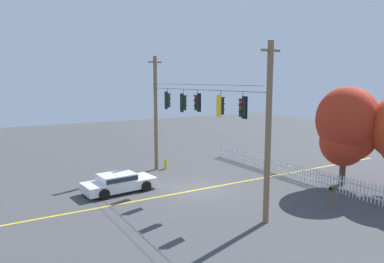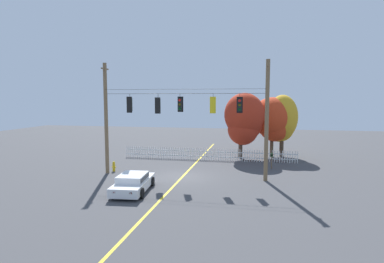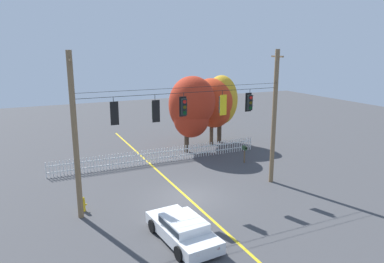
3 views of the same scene
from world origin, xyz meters
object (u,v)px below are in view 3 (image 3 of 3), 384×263
object	(u,v)px
parked_car	(183,229)
autumn_maple_mid	(212,104)
traffic_signal_southbound_primary	(222,105)
roadside_mailbox	(245,149)
autumn_maple_near_fence	(191,106)
traffic_signal_northbound_secondary	(184,107)
autumn_oak_far_east	(219,104)
fire_hydrant	(83,204)
traffic_signal_westbound_side	(249,102)
traffic_signal_northbound_primary	(114,113)
traffic_signal_eastbound_side	(155,111)

from	to	relation	value
parked_car	autumn_maple_mid	bearing A→B (deg)	57.56
traffic_signal_southbound_primary	roadside_mailbox	bearing A→B (deg)	43.26
autumn_maple_near_fence	roadside_mailbox	bearing A→B (deg)	-60.43
traffic_signal_northbound_secondary	autumn_oak_far_east	world-z (taller)	autumn_oak_far_east
traffic_signal_southbound_primary	fire_hydrant	world-z (taller)	traffic_signal_southbound_primary
traffic_signal_westbound_side	parked_car	xyz separation A→B (m)	(-6.38, -4.44, -4.82)
traffic_signal_northbound_secondary	autumn_oak_far_east	xyz separation A→B (m)	(7.99, 10.26, -1.87)
traffic_signal_southbound_primary	roadside_mailbox	size ratio (longest dim) A/B	1.06
autumn_maple_near_fence	traffic_signal_northbound_primary	bearing A→B (deg)	-134.38
autumn_oak_far_east	traffic_signal_northbound_secondary	bearing A→B (deg)	-127.93
fire_hydrant	parked_car	bearing A→B (deg)	-54.19
traffic_signal_northbound_primary	autumn_maple_mid	world-z (taller)	traffic_signal_northbound_primary
traffic_signal_southbound_primary	autumn_maple_near_fence	distance (m)	8.85
roadside_mailbox	parked_car	bearing A→B (deg)	-136.05
traffic_signal_southbound_primary	traffic_signal_northbound_secondary	bearing A→B (deg)	179.56
traffic_signal_eastbound_side	traffic_signal_southbound_primary	distance (m)	4.15
traffic_signal_northbound_secondary	autumn_maple_near_fence	xyz separation A→B (m)	(4.40, 8.49, -1.53)
traffic_signal_northbound_primary	fire_hydrant	xyz separation A→B (m)	(-1.76, 0.68, -5.01)
traffic_signal_southbound_primary	traffic_signal_westbound_side	xyz separation A→B (m)	(1.90, 0.02, 0.01)
traffic_signal_westbound_side	roadside_mailbox	bearing A→B (deg)	58.76
autumn_maple_mid	fire_hydrant	distance (m)	16.22
fire_hydrant	traffic_signal_westbound_side	bearing A→B (deg)	-3.78
traffic_signal_southbound_primary	traffic_signal_northbound_primary	bearing A→B (deg)	-180.00
traffic_signal_southbound_primary	autumn_maple_mid	distance (m)	11.18
autumn_oak_far_east	parked_car	size ratio (longest dim) A/B	1.38
traffic_signal_northbound_primary	traffic_signal_southbound_primary	xyz separation A→B (m)	(6.39, 0.00, -0.00)
autumn_maple_mid	autumn_oak_far_east	world-z (taller)	autumn_oak_far_east
traffic_signal_northbound_secondary	autumn_maple_mid	size ratio (longest dim) A/B	0.23
autumn_maple_near_fence	fire_hydrant	xyz separation A→B (m)	(-10.09, -7.83, -3.53)
parked_car	traffic_signal_southbound_primary	bearing A→B (deg)	44.62
autumn_maple_mid	fire_hydrant	bearing A→B (deg)	-144.03
traffic_signal_northbound_primary	traffic_signal_northbound_secondary	world-z (taller)	same
traffic_signal_westbound_side	roadside_mailbox	xyz separation A→B (m)	(2.51, 4.13, -4.32)
autumn_maple_near_fence	roadside_mailbox	size ratio (longest dim) A/B	4.74
traffic_signal_northbound_secondary	traffic_signal_eastbound_side	bearing A→B (deg)	-179.36
traffic_signal_eastbound_side	autumn_maple_near_fence	xyz separation A→B (m)	(6.09, 8.51, -1.43)
autumn_oak_far_east	autumn_maple_near_fence	bearing A→B (deg)	-153.85
autumn_oak_far_east	fire_hydrant	xyz separation A→B (m)	(-13.69, -9.59, -3.19)
traffic_signal_eastbound_side	autumn_maple_mid	bearing A→B (deg)	48.54
traffic_signal_southbound_primary	roadside_mailbox	world-z (taller)	traffic_signal_southbound_primary
traffic_signal_northbound_secondary	parked_car	xyz separation A→B (m)	(-2.01, -4.44, -4.85)
autumn_maple_near_fence	autumn_maple_mid	xyz separation A→B (m)	(2.76, 1.50, -0.19)
traffic_signal_northbound_primary	autumn_maple_mid	distance (m)	15.03
traffic_signal_northbound_primary	traffic_signal_southbound_primary	size ratio (longest dim) A/B	1.01
traffic_signal_southbound_primary	autumn_maple_near_fence	xyz separation A→B (m)	(1.94, 8.51, -1.49)
autumn_maple_mid	parked_car	bearing A→B (deg)	-122.44
traffic_signal_southbound_primary	roadside_mailbox	xyz separation A→B (m)	(4.41, 4.15, -4.31)
traffic_signal_eastbound_side	fire_hydrant	world-z (taller)	traffic_signal_eastbound_side
fire_hydrant	roadside_mailbox	xyz separation A→B (m)	(12.57, 3.47, 0.70)
traffic_signal_westbound_side	autumn_maple_near_fence	distance (m)	8.62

